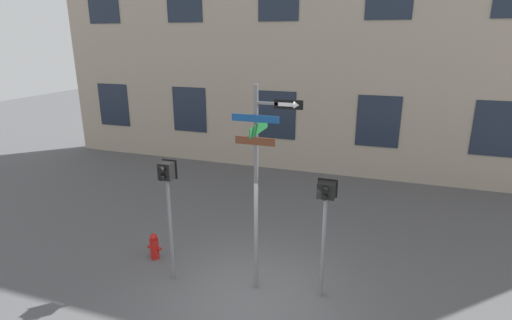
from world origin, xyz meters
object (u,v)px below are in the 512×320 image
object	(u,v)px
fire_hydrant	(154,246)
street_sign_pole	(259,173)
pedestrian_signal_left	(168,190)
pedestrian_signal_right	(325,208)

from	to	relation	value
fire_hydrant	street_sign_pole	bearing A→B (deg)	-6.89
pedestrian_signal_left	pedestrian_signal_right	size ratio (longest dim) A/B	1.08
pedestrian_signal_right	fire_hydrant	distance (m)	4.59
pedestrian_signal_left	fire_hydrant	world-z (taller)	pedestrian_signal_left
pedestrian_signal_right	pedestrian_signal_left	bearing A→B (deg)	-172.08
street_sign_pole	pedestrian_signal_left	size ratio (longest dim) A/B	1.58
street_sign_pole	pedestrian_signal_right	bearing A→B (deg)	7.67
pedestrian_signal_left	fire_hydrant	distance (m)	2.18
pedestrian_signal_left	fire_hydrant	size ratio (longest dim) A/B	4.18
street_sign_pole	pedestrian_signal_right	world-z (taller)	street_sign_pole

